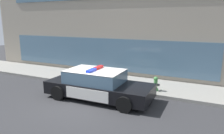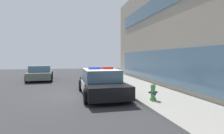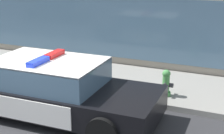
{
  "view_description": "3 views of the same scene",
  "coord_description": "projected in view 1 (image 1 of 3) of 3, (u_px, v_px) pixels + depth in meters",
  "views": [
    {
      "loc": [
        5.09,
        -7.54,
        3.63
      ],
      "look_at": [
        0.57,
        1.78,
        1.37
      ],
      "focal_mm": 33.89,
      "sensor_mm": 36.0,
      "label": 1
    },
    {
      "loc": [
        10.22,
        -0.77,
        2.03
      ],
      "look_at": [
        0.81,
        1.27,
        1.53
      ],
      "focal_mm": 30.39,
      "sensor_mm": 36.0,
      "label": 2
    },
    {
      "loc": [
        4.53,
        -5.41,
        3.56
      ],
      "look_at": [
        1.4,
        1.82,
        1.06
      ],
      "focal_mm": 52.48,
      "sensor_mm": 36.0,
      "label": 3
    }
  ],
  "objects": [
    {
      "name": "fire_hydrant",
      "position": [
        156.0,
        84.0,
        10.75
      ],
      "size": [
        0.34,
        0.39,
        0.73
      ],
      "color": "#4C994C",
      "rests_on": "sidewalk"
    },
    {
      "name": "storefront_building",
      "position": [
        162.0,
        18.0,
        17.03
      ],
      "size": [
        24.96,
        10.07,
        7.75
      ],
      "color": "gray",
      "rests_on": "ground"
    },
    {
      "name": "sidewalk",
      "position": [
        116.0,
        82.0,
        12.63
      ],
      "size": [
        48.0,
        2.8,
        0.15
      ],
      "primitive_type": "cube",
      "color": "gray",
      "rests_on": "ground"
    },
    {
      "name": "police_cruiser",
      "position": [
        98.0,
        85.0,
        9.99
      ],
      "size": [
        5.08,
        2.23,
        1.49
      ],
      "rotation": [
        0.0,
        0.0,
        0.02
      ],
      "color": "black",
      "rests_on": "ground"
    },
    {
      "name": "ground",
      "position": [
        84.0,
        103.0,
        9.57
      ],
      "size": [
        48.0,
        48.0,
        0.0
      ],
      "primitive_type": "plane",
      "color": "#303033"
    }
  ]
}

